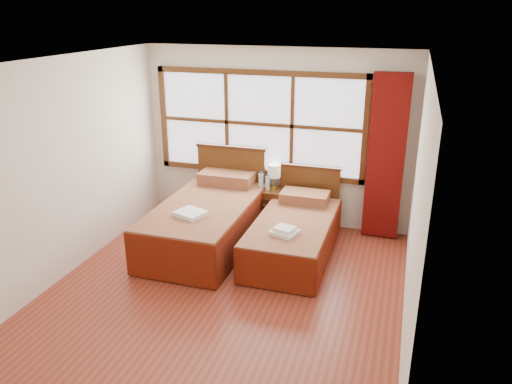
% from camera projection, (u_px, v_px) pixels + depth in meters
% --- Properties ---
extents(floor, '(4.50, 4.50, 0.00)m').
position_uv_depth(floor, '(224.00, 292.00, 5.79)').
color(floor, '#923924').
rests_on(floor, ground).
extents(ceiling, '(4.50, 4.50, 0.00)m').
position_uv_depth(ceiling, '(218.00, 62.00, 4.88)').
color(ceiling, white).
rests_on(ceiling, wall_back).
extents(wall_back, '(4.00, 0.00, 4.00)m').
position_uv_depth(wall_back, '(276.00, 138.00, 7.35)').
color(wall_back, silver).
rests_on(wall_back, floor).
extents(wall_left, '(0.00, 4.50, 4.50)m').
position_uv_depth(wall_left, '(63.00, 170.00, 5.89)').
color(wall_left, silver).
rests_on(wall_left, floor).
extents(wall_right, '(0.00, 4.50, 4.50)m').
position_uv_depth(wall_right, '(416.00, 208.00, 4.78)').
color(wall_right, silver).
rests_on(wall_right, floor).
extents(window, '(3.16, 0.06, 1.56)m').
position_uv_depth(window, '(259.00, 124.00, 7.31)').
color(window, white).
rests_on(window, wall_back).
extents(curtain, '(0.50, 0.16, 2.30)m').
position_uv_depth(curtain, '(386.00, 158.00, 6.82)').
color(curtain, '#670D0A').
rests_on(curtain, wall_back).
extents(bed_left, '(1.18, 2.29, 1.15)m').
position_uv_depth(bed_left, '(209.00, 219.00, 6.92)').
color(bed_left, '#421F0D').
rests_on(bed_left, floor).
extents(bed_right, '(0.99, 2.01, 0.95)m').
position_uv_depth(bed_right, '(294.00, 233.00, 6.60)').
color(bed_right, '#421F0D').
rests_on(bed_right, floor).
extents(nightstand, '(0.43, 0.43, 0.58)m').
position_uv_depth(nightstand, '(268.00, 207.00, 7.48)').
color(nightstand, '#502B11').
rests_on(nightstand, floor).
extents(towels_left, '(0.43, 0.41, 0.05)m').
position_uv_depth(towels_left, '(191.00, 213.00, 6.34)').
color(towels_left, white).
rests_on(towels_left, bed_left).
extents(towels_right, '(0.37, 0.34, 0.09)m').
position_uv_depth(towels_right, '(285.00, 231.00, 6.06)').
color(towels_right, white).
rests_on(towels_right, bed_right).
extents(lamp, '(0.19, 0.19, 0.37)m').
position_uv_depth(lamp, '(274.00, 172.00, 7.32)').
color(lamp, gold).
rests_on(lamp, nightstand).
extents(bottle_near, '(0.07, 0.07, 0.26)m').
position_uv_depth(bottle_near, '(261.00, 181.00, 7.34)').
color(bottle_near, silver).
rests_on(bottle_near, nightstand).
extents(bottle_far, '(0.06, 0.06, 0.24)m').
position_uv_depth(bottle_far, '(268.00, 183.00, 7.31)').
color(bottle_far, silver).
rests_on(bottle_far, nightstand).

